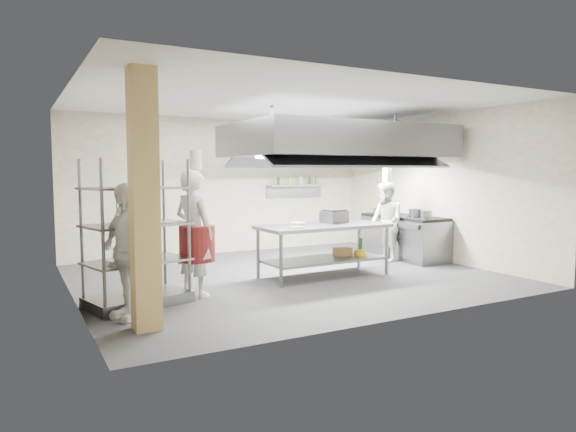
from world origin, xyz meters
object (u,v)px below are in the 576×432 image
chef_plating (127,251)px  chef_line (386,222)px  pass_rack (137,233)px  griddle (334,217)px  chef_head (194,233)px  island (324,251)px  cooking_range (404,238)px  stockpot (415,213)px

chef_plating → chef_line: bearing=87.5°
pass_rack → griddle: size_ratio=4.63×
pass_rack → chef_head: pass_rack is taller
chef_head → pass_rack: bearing=72.0°
island → griddle: size_ratio=5.37×
cooking_range → chef_head: 5.13m
chef_head → stockpot: chef_head is taller
cooking_range → chef_plating: size_ratio=1.17×
stockpot → chef_head: bearing=-172.0°
island → chef_head: size_ratio=1.24×
chef_line → stockpot: (0.54, -0.26, 0.18)m
chef_head → chef_line: size_ratio=1.15×
griddle → stockpot: size_ratio=1.65×
pass_rack → griddle: (3.65, 0.63, 0.02)m
griddle → chef_head: bearing=176.9°
pass_rack → stockpot: bearing=-6.8°
pass_rack → cooking_range: pass_rack is taller
cooking_range → chef_line: bearing=-165.2°
island → pass_rack: 3.35m
griddle → cooking_range: bearing=2.2°
stockpot → griddle: bearing=-175.2°
cooking_range → griddle: (-2.18, -0.61, 0.60)m
chef_line → griddle: chef_line is taller
pass_rack → chef_line: (5.19, 1.07, -0.19)m
island → chef_plating: size_ratio=1.36×
chef_plating → stockpot: (5.99, 1.43, 0.14)m
chef_line → chef_plating: (-5.44, -1.69, 0.04)m
chef_head → stockpot: (4.89, 0.68, 0.06)m
cooking_range → chef_line: 0.77m
pass_rack → chef_line: pass_rack is taller
cooking_range → griddle: bearing=-164.4°
cooking_range → stockpot: size_ratio=7.62×
island → chef_plating: chef_plating is taller
chef_line → cooking_range: bearing=117.7°
chef_line → stockpot: size_ratio=6.20×
cooking_range → griddle: 2.34m
island → stockpot: 2.54m
pass_rack → chef_head: bearing=-6.4°
stockpot → chef_plating: bearing=-166.6°
pass_rack → chef_line: bearing=-3.1°
chef_head → stockpot: size_ratio=7.13×
island → chef_line: (1.91, 0.66, 0.36)m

